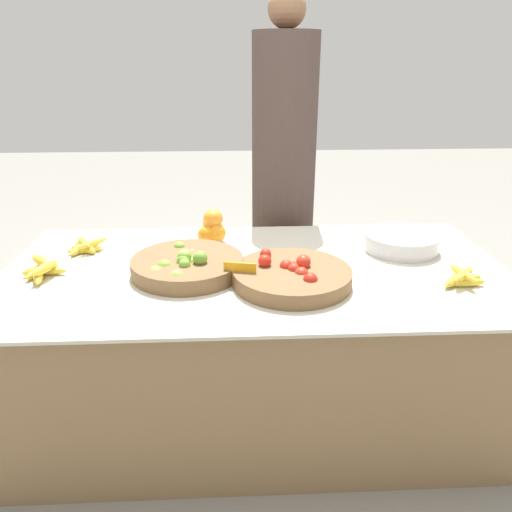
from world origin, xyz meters
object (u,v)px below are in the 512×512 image
at_px(lime_bowl, 187,265).
at_px(tomato_basket, 292,276).
at_px(metal_bowl, 401,242).
at_px(vendor_person, 283,185).
at_px(price_sign, 240,275).

relative_size(lime_bowl, tomato_basket, 0.98).
height_order(lime_bowl, metal_bowl, lime_bowl).
xyz_separation_m(lime_bowl, vendor_person, (0.43, 0.76, 0.10)).
distance_m(lime_bowl, price_sign, 0.23).
xyz_separation_m(metal_bowl, vendor_person, (-0.43, 0.57, 0.10)).
relative_size(tomato_basket, vendor_person, 0.25).
xyz_separation_m(tomato_basket, price_sign, (-0.18, -0.01, 0.01)).
relative_size(tomato_basket, price_sign, 3.72).
bearing_deg(vendor_person, tomato_basket, -93.64).
xyz_separation_m(lime_bowl, metal_bowl, (0.86, 0.19, 0.00)).
height_order(metal_bowl, vendor_person, vendor_person).
bearing_deg(vendor_person, price_sign, -104.96).
height_order(lime_bowl, tomato_basket, lime_bowl).
xyz_separation_m(tomato_basket, metal_bowl, (0.48, 0.30, 0.00)).
bearing_deg(metal_bowl, tomato_basket, -147.89).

